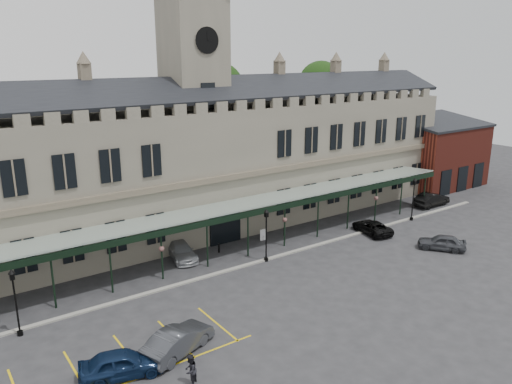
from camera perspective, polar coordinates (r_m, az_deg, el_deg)
ground at (r=38.35m, az=5.26°, el=-10.66°), size 140.00×140.00×0.00m
station_building at (r=48.73m, az=-6.73°, el=3.09°), size 60.00×10.36×17.30m
clock_tower at (r=47.83m, az=-7.03°, el=10.90°), size 5.60×5.60×24.80m
canopy at (r=42.89m, az=-1.13°, el=-4.20°), size 50.00×4.10×4.30m
brick_annex at (r=69.85m, az=19.97°, el=4.11°), size 12.40×8.36×9.23m
kerb at (r=42.25m, az=0.39°, el=-7.93°), size 60.00×0.40×0.12m
parking_markings at (r=30.99m, az=-14.02°, el=-18.02°), size 16.00×6.00×0.01m
tree_behind_mid at (r=59.60m, az=-4.31°, el=11.59°), size 6.00×6.00×16.00m
tree_behind_right at (r=69.18m, az=7.39°, el=12.05°), size 6.00×6.00×16.00m
lamp_post_left at (r=34.25m, az=-25.84°, el=-10.72°), size 0.42×0.42×4.47m
lamp_post_mid at (r=41.46m, az=1.18°, el=-4.41°), size 0.44×0.44×4.63m
lamp_post_right at (r=54.17m, az=17.55°, el=-0.37°), size 0.43×0.43×4.58m
traffic_cone at (r=47.71m, az=19.51°, el=-5.74°), size 0.39×0.39×0.62m
sign_board at (r=46.79m, az=0.80°, el=-4.92°), size 0.64×0.08×1.09m
bollard_left at (r=44.17m, az=-4.26°, el=-6.39°), size 0.15×0.15×0.86m
bollard_right at (r=48.06m, az=3.23°, el=-4.53°), size 0.15×0.15×0.83m
car_left_a at (r=29.35m, az=-15.12°, el=-18.40°), size 4.82×2.92×1.54m
car_left_b at (r=30.60m, az=-8.89°, el=-16.42°), size 5.08×3.31×1.58m
car_taxi at (r=43.23m, az=-8.56°, el=-6.67°), size 2.70×4.96×1.36m
car_van at (r=49.83m, az=13.10°, el=-3.92°), size 2.87×4.85×1.27m
car_right_a at (r=47.53m, az=20.46°, el=-5.40°), size 3.77×4.26×1.39m
car_right_b at (r=60.48m, az=19.41°, el=-0.80°), size 4.78×1.69×1.57m
person_b at (r=27.98m, az=-7.51°, el=-19.53°), size 1.08×1.06×1.76m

